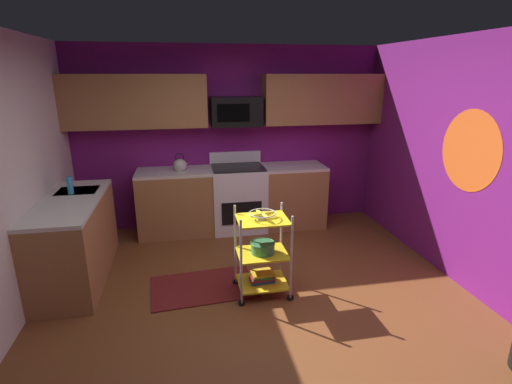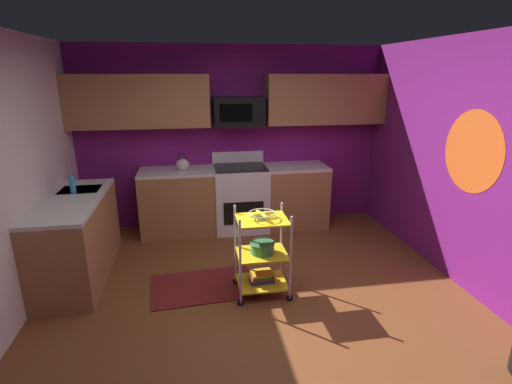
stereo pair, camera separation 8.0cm
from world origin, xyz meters
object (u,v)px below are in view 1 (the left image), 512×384
object	(u,v)px
microwave	(236,111)
mixing_bowl_large	(263,247)
oven_range	(238,197)
rolling_cart	(262,253)
book_stack	(262,277)
dish_soap_bottle	(70,185)
kettle	(180,165)
fruit_bowl	(262,214)

from	to	relation	value
microwave	mixing_bowl_large	size ratio (longest dim) A/B	2.78
oven_range	rolling_cart	xyz separation A→B (m)	(-0.02, -1.81, -0.03)
mixing_bowl_large	book_stack	size ratio (longest dim) A/B	0.98
mixing_bowl_large	dish_soap_bottle	bearing A→B (deg)	155.28
oven_range	book_stack	distance (m)	1.83
oven_range	dish_soap_bottle	xyz separation A→B (m)	(-2.01, -0.89, 0.54)
mixing_bowl_large	kettle	xyz separation A→B (m)	(-0.79, 1.80, 0.48)
dish_soap_bottle	kettle	bearing A→B (deg)	36.39
rolling_cart	dish_soap_bottle	size ratio (longest dim) A/B	4.57
mixing_bowl_large	dish_soap_bottle	world-z (taller)	dish_soap_bottle
oven_range	book_stack	xyz separation A→B (m)	(-0.02, -1.81, -0.29)
kettle	rolling_cart	bearing A→B (deg)	-66.34
microwave	book_stack	distance (m)	2.44
oven_range	rolling_cart	world-z (taller)	oven_range
fruit_bowl	dish_soap_bottle	bearing A→B (deg)	155.23
oven_range	microwave	bearing A→B (deg)	90.26
microwave	rolling_cart	xyz separation A→B (m)	(-0.02, -1.91, -1.25)
microwave	fruit_bowl	bearing A→B (deg)	-90.46
fruit_bowl	mixing_bowl_large	xyz separation A→B (m)	(0.00, 0.00, -0.36)
oven_range	dish_soap_bottle	distance (m)	2.26
book_stack	kettle	distance (m)	2.13
mixing_bowl_large	book_stack	world-z (taller)	mixing_bowl_large
oven_range	dish_soap_bottle	size ratio (longest dim) A/B	5.50
microwave	mixing_bowl_large	xyz separation A→B (m)	(-0.01, -1.91, -1.18)
oven_range	dish_soap_bottle	world-z (taller)	dish_soap_bottle
oven_range	rolling_cart	bearing A→B (deg)	-90.50
microwave	book_stack	bearing A→B (deg)	-90.46
microwave	dish_soap_bottle	distance (m)	2.34
kettle	mixing_bowl_large	bearing A→B (deg)	-66.22
microwave	rolling_cart	world-z (taller)	microwave
mixing_bowl_large	dish_soap_bottle	xyz separation A→B (m)	(-2.00, 0.92, 0.50)
book_stack	dish_soap_bottle	distance (m)	2.35
oven_range	mixing_bowl_large	xyz separation A→B (m)	(-0.01, -1.81, 0.04)
microwave	book_stack	world-z (taller)	microwave
rolling_cart	kettle	xyz separation A→B (m)	(-0.79, 1.80, 0.54)
oven_range	microwave	size ratio (longest dim) A/B	1.57
fruit_bowl	kettle	size ratio (longest dim) A/B	1.03
oven_range	mixing_bowl_large	size ratio (longest dim) A/B	4.37
fruit_bowl	book_stack	bearing A→B (deg)	69.44
rolling_cart	mixing_bowl_large	xyz separation A→B (m)	(0.00, 0.00, 0.07)
rolling_cart	oven_range	bearing A→B (deg)	89.50
microwave	dish_soap_bottle	world-z (taller)	microwave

